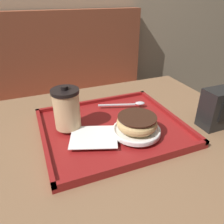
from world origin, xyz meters
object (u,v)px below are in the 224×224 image
spoon (132,104)px  coffee_cup_front (67,108)px  donut_chocolate_glazed (137,122)px  napkin_dispenser (220,108)px

spoon → coffee_cup_front: bearing=-149.1°
coffee_cup_front → donut_chocolate_glazed: size_ratio=1.13×
coffee_cup_front → napkin_dispenser: bearing=-16.7°
coffee_cup_front → donut_chocolate_glazed: bearing=-31.3°
coffee_cup_front → donut_chocolate_glazed: (0.18, -0.11, -0.03)m
donut_chocolate_glazed → spoon: size_ratio=0.70×
donut_chocolate_glazed → spoon: donut_chocolate_glazed is taller
spoon → napkin_dispenser: (0.21, -0.19, 0.04)m
napkin_dispenser → donut_chocolate_glazed: bearing=174.1°
donut_chocolate_glazed → coffee_cup_front: bearing=148.7°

